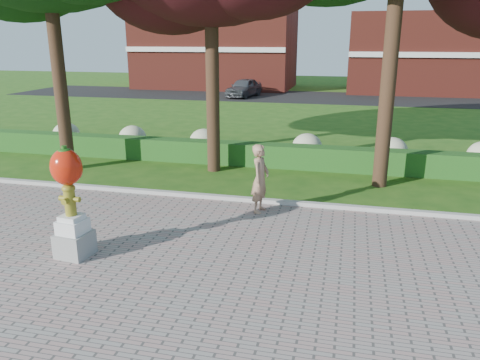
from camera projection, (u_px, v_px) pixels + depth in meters
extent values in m
plane|color=#214E13|center=(224.00, 248.00, 10.20)|extent=(100.00, 100.00, 0.00)
cube|color=#ADADA5|center=(252.00, 200.00, 12.97)|extent=(40.00, 0.18, 0.15)
cube|color=#164E19|center=(276.00, 156.00, 16.60)|extent=(24.00, 0.70, 0.80)
ellipsoid|color=beige|center=(66.00, 134.00, 19.49)|extent=(1.10, 1.10, 0.99)
ellipsoid|color=beige|center=(133.00, 138.00, 18.82)|extent=(1.10, 1.10, 0.99)
ellipsoid|color=beige|center=(204.00, 141.00, 18.15)|extent=(1.10, 1.10, 0.99)
ellipsoid|color=beige|center=(307.00, 147.00, 17.26)|extent=(1.10, 1.10, 0.99)
ellipsoid|color=beige|center=(392.00, 151.00, 16.60)|extent=(1.10, 1.10, 0.99)
cube|color=black|center=(319.00, 97.00, 36.26)|extent=(50.00, 8.00, 0.02)
cube|color=maroon|center=(216.00, 49.00, 43.05)|extent=(14.00, 8.00, 7.00)
cube|color=maroon|center=(423.00, 53.00, 39.14)|extent=(12.00, 8.00, 6.40)
cylinder|color=black|center=(59.00, 71.00, 15.43)|extent=(0.44, 0.44, 6.72)
cylinder|color=black|center=(212.00, 80.00, 15.33)|extent=(0.44, 0.44, 6.16)
cylinder|color=black|center=(390.00, 65.00, 13.48)|extent=(0.44, 0.44, 7.28)
cube|color=gray|center=(75.00, 244.00, 9.70)|extent=(0.70, 0.70, 0.51)
cube|color=silver|center=(73.00, 226.00, 9.59)|extent=(0.57, 0.57, 0.29)
cube|color=silver|center=(72.00, 217.00, 9.53)|extent=(0.45, 0.45, 0.10)
cylinder|color=olive|center=(70.00, 202.00, 9.43)|extent=(0.22, 0.22, 0.57)
ellipsoid|color=olive|center=(68.00, 188.00, 9.35)|extent=(0.27, 0.27, 0.19)
cylinder|color=olive|center=(62.00, 198.00, 9.45)|extent=(0.12, 0.11, 0.11)
cylinder|color=olive|center=(77.00, 199.00, 9.38)|extent=(0.12, 0.11, 0.11)
cylinder|color=olive|center=(65.00, 201.00, 9.27)|extent=(0.12, 0.12, 0.12)
cylinder|color=olive|center=(68.00, 184.00, 9.32)|extent=(0.08, 0.08, 0.05)
ellipsoid|color=red|center=(66.00, 167.00, 9.22)|extent=(0.64, 0.57, 0.74)
ellipsoid|color=red|center=(58.00, 167.00, 9.27)|extent=(0.31, 0.31, 0.47)
ellipsoid|color=red|center=(75.00, 169.00, 9.19)|extent=(0.31, 0.31, 0.47)
cylinder|color=#1D5212|center=(64.00, 149.00, 9.11)|extent=(0.10, 0.10, 0.12)
ellipsoid|color=#1D5212|center=(64.00, 150.00, 9.12)|extent=(0.25, 0.25, 0.08)
imported|color=#A2795D|center=(260.00, 179.00, 12.00)|extent=(0.53, 0.71, 1.79)
imported|color=#42454A|center=(244.00, 87.00, 36.38)|extent=(2.44, 4.41, 1.42)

